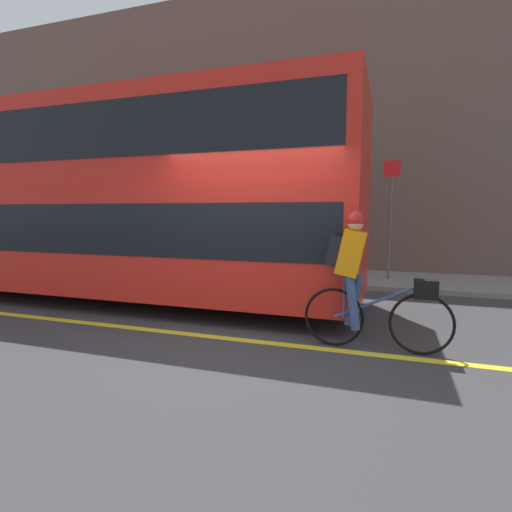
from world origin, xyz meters
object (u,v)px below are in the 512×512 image
at_px(bus, 107,195).
at_px(street_sign_post, 390,213).
at_px(cyclist_on_bike, 362,276).
at_px(trash_bin, 146,249).

bearing_deg(bus, street_sign_post, 33.73).
xyz_separation_m(cyclist_on_bike, trash_bin, (-6.32, 4.82, -0.29)).
relative_size(trash_bin, street_sign_post, 0.36).
xyz_separation_m(cyclist_on_bike, street_sign_post, (0.28, 4.81, 0.74)).
bearing_deg(street_sign_post, bus, -146.27).
relative_size(bus, street_sign_post, 3.42).
distance_m(bus, street_sign_post, 6.13).
height_order(bus, street_sign_post, bus).
distance_m(cyclist_on_bike, trash_bin, 7.95).
bearing_deg(street_sign_post, cyclist_on_bike, -93.31).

